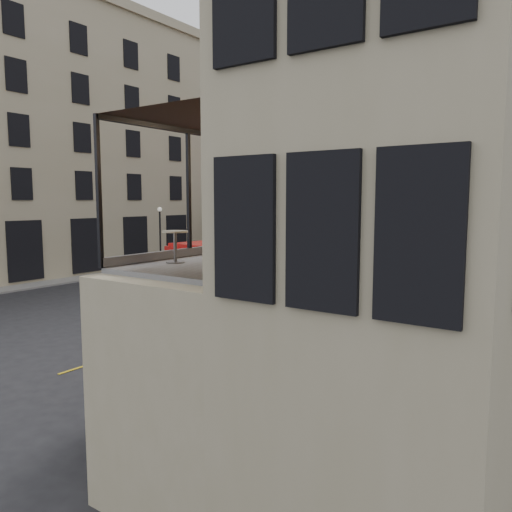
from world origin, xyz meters
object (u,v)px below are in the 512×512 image
Objects in this scene: cafe_chair_a at (243,253)px; cafe_chair_b at (326,243)px; bicycle at (322,288)px; pedestrian_b at (356,251)px; street_lamp_a at (160,243)px; car_c at (182,260)px; pedestrian_d at (447,265)px; cafe_table_near at (175,242)px; cafe_table_far at (321,224)px; cafe_table_mid at (269,228)px; cyclist at (226,281)px; cafe_chair_c at (318,242)px; street_lamp_b at (363,237)px; traffic_light_near at (289,264)px; bus_far at (281,237)px; pedestrian_e at (167,265)px; cafe_chair_d at (376,235)px; car_a at (228,281)px; car_b at (372,277)px; pedestrian_c at (418,254)px; bus_near at (302,286)px; traffic_light_far at (250,236)px; pedestrian_a at (275,251)px.

cafe_chair_b is (0.25, 3.02, -0.00)m from cafe_chair_a.
bicycle is 1.05× the size of pedestrian_b.
car_c is (0.47, 2.01, -1.61)m from street_lamp_a.
pedestrian_d is (19.59, 9.01, 0.04)m from car_c.
car_c is 6.06× the size of cafe_chair_a.
cafe_table_near is 1.60m from cafe_chair_a.
cafe_table_mid is at bearing -94.54° from cafe_table_far.
cyclist is at bearing -138.11° from pedestrian_b.
cafe_chair_c is at bearing 143.78° from car_c.
cyclist is 1.95× the size of cafe_table_mid.
street_lamp_b is at bearing 111.06° from cafe_chair_c.
traffic_light_near is 0.70× the size of car_c.
traffic_light_near is at bearing -56.52° from bus_far.
pedestrian_e is 2.11× the size of cafe_table_mid.
cafe_chair_d is at bearing 148.82° from car_c.
cafe_chair_d is at bearing -14.05° from car_a.
car_b is 25.66m from cafe_table_near.
cafe_table_far reaches higher than pedestrian_b.
cafe_chair_c is 1.01× the size of cafe_chair_d.
cafe_chair_b reaches higher than bus_far.
bus_far reaches higher than pedestrian_c.
cyclist is at bearing 135.04° from cafe_chair_c.
pedestrian_d is at bearing 6.17° from bus_far.
bus_near is 17.25× the size of cafe_table_near.
cafe_chair_d reaches higher than car_c.
pedestrian_d is (9.67, 15.26, 0.10)m from car_a.
cafe_table_far reaches higher than pedestrian_e.
cafe_chair_d is (23.95, -17.09, 4.08)m from car_c.
pedestrian_b is 12.12m from pedestrian_d.
traffic_light_far reaches higher than bicycle.
pedestrian_b is at bearing -116.79° from car_c.
bicycle is 21.68m from cafe_chair_a.
pedestrian_d is at bearing 148.58° from pedestrian_e.
pedestrian_e is at bearing 119.50° from car_c.
pedestrian_a is at bearing 136.23° from car_a.
cafe_table_far is 0.94× the size of cafe_chair_c.
car_c is 6.07× the size of cafe_chair_b.
pedestrian_a is 32.71m from cafe_table_far.
car_c is at bearing -130.82° from pedestrian_e.
pedestrian_d is at bearing 99.48° from cafe_chair_d.
traffic_light_near reaches higher than car_c.
pedestrian_a is (-12.14, 17.47, -1.47)m from traffic_light_near.
bicycle is at bearing 56.83° from pedestrian_c.
cafe_table_far is at bearing -55.58° from bus_far.
bus_far is at bearing 73.67° from pedestrian_d.
traffic_light_far is 2.27× the size of pedestrian_e.
pedestrian_c is 1.75× the size of cafe_chair_a.
pedestrian_c is at bearing 101.86° from cafe_table_far.
pedestrian_b reaches higher than pedestrian_e.
cafe_chair_c is at bearing 68.95° from pedestrian_c.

